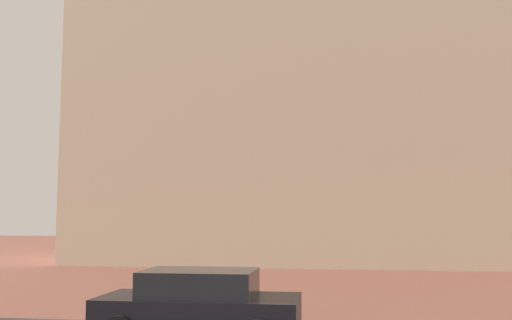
{
  "coord_description": "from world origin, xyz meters",
  "views": [
    {
      "loc": [
        1.98,
        -1.82,
        2.64
      ],
      "look_at": [
        0.17,
        11.25,
        3.98
      ],
      "focal_mm": 38.91,
      "sensor_mm": 36.0,
      "label": 1
    }
  ],
  "objects": [
    {
      "name": "landmark_building",
      "position": [
        -0.26,
        31.92,
        11.83
      ],
      "size": [
        24.84,
        11.3,
        38.51
      ],
      "color": "beige",
      "rests_on": "ground_plane"
    },
    {
      "name": "car_black",
      "position": [
        -0.92,
        10.17,
        0.71
      ],
      "size": [
        4.33,
        2.11,
        1.48
      ],
      "color": "black",
      "rests_on": "ground_plane"
    }
  ]
}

